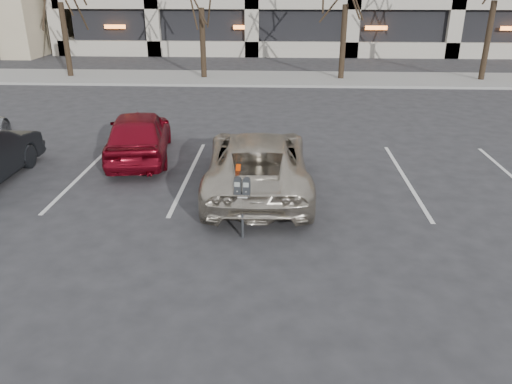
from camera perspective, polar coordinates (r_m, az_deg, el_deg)
The scene contains 6 objects.
ground at distance 10.90m, azimuth -2.49°, elevation -2.49°, with size 140.00×140.00×0.00m, color #28282B.
sidewalk at distance 26.22m, azimuth 0.72°, elevation 12.85°, with size 80.00×4.00×0.12m, color gray.
stall_lines at distance 13.18m, azimuth -7.67°, elevation 1.99°, with size 16.90×5.20×0.00m.
parking_meter at distance 9.50m, azimuth -1.60°, elevation -0.10°, with size 0.33×0.15×1.25m.
suv_silver at distance 11.88m, azimuth 0.16°, elevation 3.46°, with size 2.58×5.21×1.43m.
car_red at distance 14.50m, azimuth -13.25°, elevation 6.43°, with size 1.65×4.11×1.40m, color maroon.
Camera 1 is at (0.96, -9.79, 4.69)m, focal length 35.00 mm.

